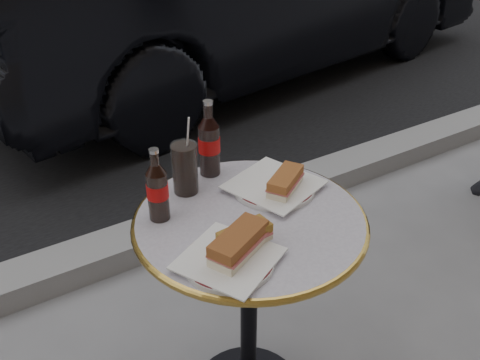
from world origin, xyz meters
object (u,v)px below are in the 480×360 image
cola_glass (185,168)px  cola_bottle_right (209,138)px  bistro_table (249,317)px  cola_bottle_left (157,185)px  plate_left (229,261)px  plate_right (274,187)px

cola_glass → cola_bottle_right: bearing=26.1°
bistro_table → cola_bottle_right: bearing=85.3°
cola_bottle_left → cola_bottle_right: 0.26m
plate_left → cola_bottle_left: 0.28m
plate_left → cola_bottle_left: (-0.06, 0.25, 0.10)m
cola_bottle_right → plate_right: bearing=-57.3°
bistro_table → cola_bottle_left: bearing=148.9°
cola_bottle_left → plate_left: bearing=-76.6°
plate_right → cola_glass: 0.26m
bistro_table → cola_glass: cola_glass is taller
cola_bottle_left → bistro_table: bearing=-31.1°
cola_bottle_right → cola_glass: bearing=-153.9°
plate_right → cola_glass: cola_glass is taller
bistro_table → plate_right: bearing=31.1°
bistro_table → plate_right: size_ratio=3.11×
bistro_table → plate_left: size_ratio=3.39×
plate_left → cola_glass: size_ratio=1.45×
plate_left → cola_bottle_right: 0.43m
cola_bottle_left → cola_glass: size_ratio=1.36×
plate_right → cola_bottle_right: cola_bottle_right is taller
plate_right → cola_bottle_right: size_ratio=1.01×
cola_bottle_left → cola_glass: (0.12, 0.08, -0.03)m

